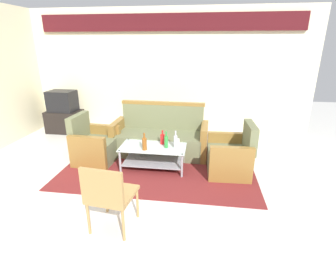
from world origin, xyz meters
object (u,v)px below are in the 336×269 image
couch (160,138)px  armchair_right (231,157)px  coffee_table (153,154)px  bottle_brown (144,143)px  armchair_left (95,146)px  wicker_chair (109,193)px  cup (177,142)px  television (62,101)px  bottle_red (163,139)px  bottle_green (166,141)px  tv_stand (65,121)px  bottle_clear (176,141)px

couch → armchair_right: couch is taller
coffee_table → bottle_brown: 0.32m
armchair_left → wicker_chair: bearing=31.2°
armchair_right → wicker_chair: armchair_right is taller
cup → television: bearing=152.8°
armchair_left → bottle_red: 1.27m
armchair_right → cup: size_ratio=8.50×
bottle_green → wicker_chair: wicker_chair is taller
bottle_red → tv_stand: bearing=150.4°
coffee_table → bottle_green: (0.22, -0.03, 0.25)m
bottle_brown → television: bearing=143.2°
bottle_brown → bottle_clear: bottle_clear is taller
bottle_red → tv_stand: bottle_red is taller
couch → television: television is taller
tv_stand → television: television is taller
tv_stand → television: size_ratio=1.29×
bottle_brown → bottle_red: bearing=49.5°
armchair_left → coffee_table: bearing=85.5°
bottle_brown → television: size_ratio=0.46×
bottle_clear → bottle_red: bottle_clear is taller
armchair_right → bottle_clear: bearing=89.9°
bottle_red → wicker_chair: bearing=-100.6°
bottle_brown → bottle_red: 0.38m
armchair_left → tv_stand: size_ratio=1.06×
coffee_table → bottle_clear: bearing=-1.9°
coffee_table → wicker_chair: (-0.18, -1.61, 0.22)m
armchair_right → bottle_red: (-1.15, 0.10, 0.21)m
couch → armchair_left: bearing=26.0°
armchair_left → tv_stand: bearing=-133.3°
armchair_right → wicker_chair: size_ratio=1.01×
armchair_left → armchair_right: same height
tv_stand → bottle_green: bearing=-31.2°
armchair_left → bottle_clear: (1.49, -0.17, 0.23)m
tv_stand → couch: bearing=-20.9°
bottle_red → armchair_left: bearing=178.5°
bottle_red → bottle_green: bottle_green is taller
coffee_table → bottle_clear: size_ratio=3.74×
bottle_clear → bottle_red: size_ratio=1.21×
couch → cup: 0.67m
coffee_table → bottle_green: bottle_green is taller
tv_stand → television: bearing=87.2°
television → bottle_clear: bearing=153.3°
bottle_brown → wicker_chair: 1.44m
television → cup: bearing=155.6°
armchair_right → coffee_table: bearing=88.7°
cup → tv_stand: 3.25m
armchair_right → couch: bearing=61.2°
armchair_left → tv_stand: 2.01m
television → wicker_chair: television is taller
bottle_green → cup: bottle_green is taller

